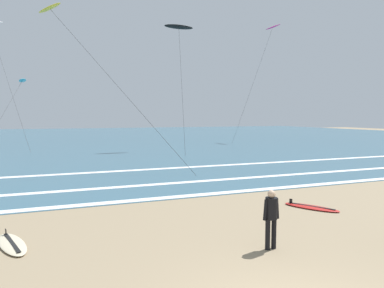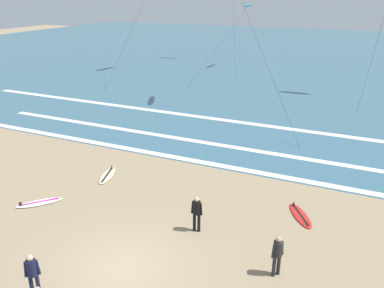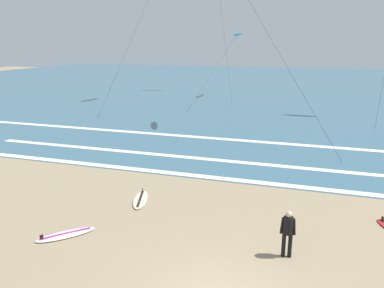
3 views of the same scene
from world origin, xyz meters
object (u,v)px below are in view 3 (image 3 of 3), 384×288
at_px(surfboard_right_spare, 66,235).
at_px(kite_cyan_high_left, 238,35).
at_px(surfer_mid_group, 288,230).
at_px(surfboard_near_water, 140,199).

xyz_separation_m(surfboard_right_spare, kite_cyan_high_left, (-1.46, 37.72, 7.51)).
xyz_separation_m(surfer_mid_group, surfboard_near_water, (-6.50, 2.73, -0.91)).
distance_m(surfboard_near_water, kite_cyan_high_left, 34.90).
relative_size(surfer_mid_group, surfboard_near_water, 0.73).
relative_size(surfboard_right_spare, surfboard_near_water, 0.89).
distance_m(surfboard_right_spare, surfboard_near_water, 3.93).
relative_size(surfer_mid_group, kite_cyan_high_left, 0.11).
bearing_deg(surfboard_near_water, kite_cyan_high_left, 94.46).
bearing_deg(surfboard_right_spare, surfer_mid_group, 7.56).
bearing_deg(surfer_mid_group, surfboard_near_water, 157.25).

